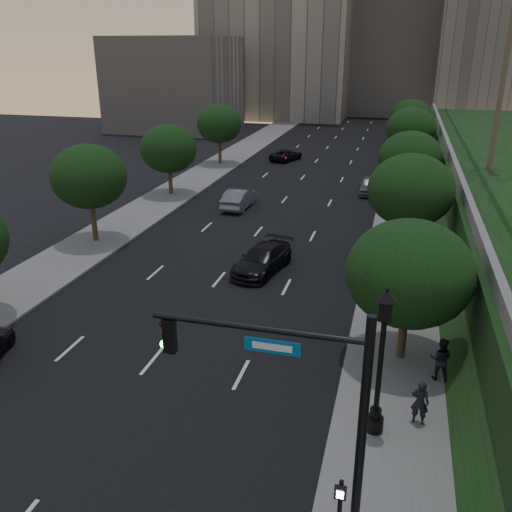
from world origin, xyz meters
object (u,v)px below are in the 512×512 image
(traffic_signal_mast, at_px, (318,428))
(street_lamp, at_px, (380,369))
(sedan_near_right, at_px, (262,259))
(sedan_far_left, at_px, (286,155))
(pedestrian_c, at_px, (389,274))
(sedan_far_right, at_px, (369,185))
(pedestrian_b, at_px, (440,359))
(pedestrian_a, at_px, (420,402))
(sedan_mid_left, at_px, (239,198))

(traffic_signal_mast, bearing_deg, street_lamp, 73.96)
(sedan_near_right, bearing_deg, sedan_far_left, 111.20)
(pedestrian_c, bearing_deg, traffic_signal_mast, 62.76)
(traffic_signal_mast, height_order, sedan_far_right, traffic_signal_mast)
(sedan_far_right, bearing_deg, pedestrian_b, -84.66)
(sedan_far_right, relative_size, pedestrian_a, 2.70)
(sedan_mid_left, relative_size, sedan_far_left, 1.04)
(pedestrian_b, xyz_separation_m, pedestrian_c, (-2.27, 8.50, -0.10))
(street_lamp, distance_m, sedan_near_right, 15.23)
(sedan_mid_left, relative_size, pedestrian_a, 2.90)
(sedan_far_left, relative_size, sedan_far_right, 1.03)
(sedan_mid_left, bearing_deg, pedestrian_c, 135.06)
(sedan_far_right, distance_m, pedestrian_b, 30.06)
(sedan_near_right, height_order, pedestrian_b, pedestrian_b)
(sedan_near_right, height_order, sedan_far_right, sedan_far_right)
(sedan_mid_left, xyz_separation_m, pedestrian_b, (14.94, -22.05, 0.25))
(sedan_far_right, xyz_separation_m, pedestrian_b, (4.80, -29.67, 0.28))
(sedan_mid_left, xyz_separation_m, pedestrian_a, (14.12, -25.08, 0.19))
(pedestrian_c, bearing_deg, pedestrian_b, 82.36)
(sedan_mid_left, height_order, sedan_far_left, sedan_mid_left)
(sedan_far_left, distance_m, sedan_near_right, 33.80)
(sedan_mid_left, xyz_separation_m, sedan_near_right, (5.24, -12.74, -0.05))
(sedan_near_right, xyz_separation_m, pedestrian_c, (7.43, -0.81, 0.19))
(sedan_far_right, bearing_deg, sedan_near_right, -107.39)
(street_lamp, xyz_separation_m, pedestrian_b, (2.30, 3.86, -1.57))
(sedan_mid_left, height_order, sedan_near_right, sedan_mid_left)
(pedestrian_a, relative_size, pedestrian_b, 0.94)
(sedan_mid_left, bearing_deg, pedestrian_a, 121.34)
(sedan_mid_left, height_order, pedestrian_b, pedestrian_b)
(street_lamp, bearing_deg, pedestrian_b, 59.27)
(sedan_mid_left, xyz_separation_m, pedestrian_c, (12.67, -13.55, 0.15))
(traffic_signal_mast, relative_size, pedestrian_b, 3.84)
(sedan_near_right, distance_m, pedestrian_c, 7.48)
(traffic_signal_mast, height_order, pedestrian_a, traffic_signal_mast)
(street_lamp, bearing_deg, traffic_signal_mast, -106.04)
(pedestrian_c, bearing_deg, sedan_far_right, -105.75)
(street_lamp, height_order, sedan_far_right, street_lamp)
(sedan_far_left, height_order, pedestrian_b, pedestrian_b)
(sedan_mid_left, bearing_deg, street_lamp, 117.98)
(sedan_near_right, bearing_deg, street_lamp, -49.03)
(sedan_far_right, height_order, pedestrian_b, pedestrian_b)
(pedestrian_a, bearing_deg, sedan_mid_left, -51.31)
(pedestrian_b, bearing_deg, pedestrian_c, -67.39)
(pedestrian_a, bearing_deg, traffic_signal_mast, 72.39)
(pedestrian_a, xyz_separation_m, pedestrian_b, (0.82, 3.03, 0.06))
(sedan_far_right, relative_size, pedestrian_c, 2.84)
(pedestrian_c, bearing_deg, sedan_mid_left, -69.49)
(sedan_mid_left, height_order, sedan_far_right, sedan_mid_left)
(sedan_near_right, xyz_separation_m, sedan_far_right, (4.90, 20.36, 0.02))
(sedan_far_left, bearing_deg, sedan_far_right, 148.20)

